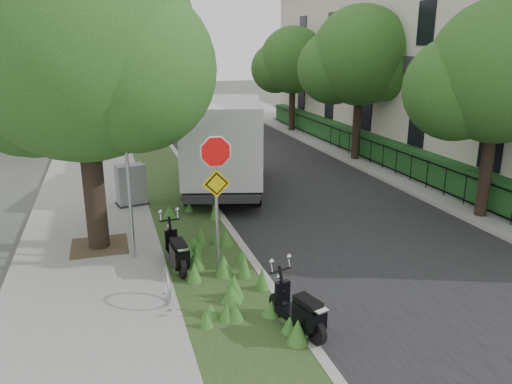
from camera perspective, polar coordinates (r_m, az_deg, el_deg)
ground at (r=11.48m, az=3.28°, el=-9.70°), size 120.00×120.00×0.00m
sidewalk_near at (r=20.28m, az=-18.18°, el=1.46°), size 3.50×60.00×0.12m
verge at (r=20.38m, az=-10.45°, el=2.10°), size 2.00×60.00×0.12m
kerb_near at (r=20.50m, az=-7.67°, el=2.33°), size 0.20×60.00×0.13m
road at (r=21.33m, az=1.65°, el=2.87°), size 7.00×60.00×0.01m
kerb_far at (r=22.64m, az=10.10°, el=3.59°), size 0.20×60.00×0.13m
footpath_far at (r=23.45m, az=13.82°, el=3.80°), size 3.20×60.00×0.12m
street_tree_main at (r=12.51m, az=-19.72°, el=14.41°), size 6.21×5.54×7.66m
bare_post at (r=11.82m, az=-14.40°, el=1.57°), size 0.08×0.08×4.00m
bike_hoop at (r=10.18m, az=-10.14°, el=-10.46°), size 0.06×0.78×0.77m
sign_assembly at (r=10.81m, az=-4.58°, el=1.79°), size 0.94×0.08×3.22m
fence_far at (r=22.84m, az=11.75°, el=5.16°), size 0.04×24.00×1.00m
hedge_far at (r=23.18m, az=13.28°, el=5.23°), size 1.00×24.00×1.10m
terrace_houses at (r=24.78m, az=21.26°, el=13.42°), size 7.40×26.40×8.20m
far_tree_a at (r=15.76m, az=25.69°, el=11.57°), size 4.60×4.10×6.22m
far_tree_b at (r=22.34m, az=11.65°, el=14.49°), size 4.83×4.31×6.56m
far_tree_c at (r=29.64m, az=4.10°, el=14.43°), size 4.37×3.89×5.93m
scooter_near at (r=11.48m, az=-8.94°, el=-7.16°), size 0.43×1.61×0.77m
scooter_far at (r=9.10m, az=5.33°, el=-13.86°), size 0.62×1.54×0.75m
box_truck at (r=17.49m, az=-3.74°, el=5.84°), size 3.86×6.55×2.78m
utility_cabinet at (r=16.36m, az=-14.10°, el=0.74°), size 1.09×0.84×1.30m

